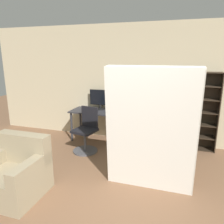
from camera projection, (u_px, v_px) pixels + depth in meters
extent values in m
cube|color=#C6B793|center=(147.00, 85.00, 4.98)|extent=(8.00, 0.06, 2.70)
cube|color=#2D2D33|center=(98.00, 111.00, 5.15)|extent=(1.30, 0.60, 0.03)
cylinder|color=#2D2D33|center=(72.00, 127.00, 5.19)|extent=(0.05, 0.05, 0.70)
cylinder|color=#2D2D33|center=(119.00, 132.00, 4.84)|extent=(0.05, 0.05, 0.70)
cylinder|color=#2D2D33|center=(80.00, 121.00, 5.64)|extent=(0.05, 0.05, 0.70)
cylinder|color=#2D2D33|center=(125.00, 125.00, 5.29)|extent=(0.05, 0.05, 0.70)
cylinder|color=black|center=(100.00, 109.00, 5.30)|extent=(0.23, 0.23, 0.02)
cylinder|color=black|center=(100.00, 106.00, 5.28)|extent=(0.04, 0.04, 0.10)
cube|color=black|center=(100.00, 97.00, 5.23)|extent=(0.52, 0.02, 0.37)
cube|color=black|center=(100.00, 97.00, 5.23)|extent=(0.50, 0.03, 0.34)
cylinder|color=#4C4C51|center=(85.00, 151.00, 4.67)|extent=(0.52, 0.52, 0.03)
cylinder|color=#4C4C51|center=(85.00, 141.00, 4.62)|extent=(0.05, 0.05, 0.41)
cube|color=black|center=(85.00, 131.00, 4.56)|extent=(0.51, 0.51, 0.05)
cube|color=black|center=(90.00, 117.00, 4.67)|extent=(0.40, 0.11, 0.45)
cube|color=#2D2319|center=(181.00, 111.00, 4.72)|extent=(0.02, 0.28, 1.67)
cube|color=#2D2319|center=(218.00, 113.00, 4.50)|extent=(0.02, 0.28, 1.67)
cube|color=#2D2319|center=(199.00, 111.00, 4.73)|extent=(0.75, 0.02, 1.67)
cube|color=#2D2319|center=(196.00, 148.00, 4.82)|extent=(0.71, 0.24, 0.02)
cube|color=#2D2319|center=(197.00, 136.00, 4.75)|extent=(0.71, 0.24, 0.02)
cube|color=#2D2319|center=(198.00, 124.00, 4.68)|extent=(0.71, 0.24, 0.02)
cube|color=#2D2319|center=(199.00, 112.00, 4.61)|extent=(0.71, 0.24, 0.02)
cube|color=#2D2319|center=(201.00, 99.00, 4.54)|extent=(0.71, 0.24, 0.02)
cube|color=#2D2319|center=(202.00, 86.00, 4.48)|extent=(0.71, 0.24, 0.02)
cube|color=#2D2319|center=(203.00, 72.00, 4.41)|extent=(0.71, 0.24, 0.02)
cube|color=#1E4C9E|center=(181.00, 142.00, 4.90)|extent=(0.04, 0.20, 0.20)
cube|color=#287A38|center=(183.00, 143.00, 4.87)|extent=(0.03, 0.19, 0.17)
cube|color=silver|center=(185.00, 142.00, 4.86)|extent=(0.04, 0.17, 0.19)
cube|color=#232328|center=(187.00, 143.00, 4.84)|extent=(0.02, 0.18, 0.18)
cube|color=#287A38|center=(188.00, 143.00, 4.83)|extent=(0.03, 0.19, 0.20)
cube|color=#1E4C9E|center=(181.00, 130.00, 4.84)|extent=(0.02, 0.18, 0.18)
cube|color=brown|center=(183.00, 130.00, 4.79)|extent=(0.03, 0.14, 0.22)
cube|color=#232328|center=(185.00, 130.00, 4.82)|extent=(0.02, 0.14, 0.21)
cube|color=teal|center=(186.00, 130.00, 4.81)|extent=(0.03, 0.18, 0.21)
cube|color=#1E4C9E|center=(188.00, 130.00, 4.76)|extent=(0.04, 0.16, 0.23)
cube|color=gold|center=(182.00, 118.00, 4.76)|extent=(0.03, 0.17, 0.22)
cube|color=#232328|center=(184.00, 118.00, 4.73)|extent=(0.02, 0.18, 0.21)
cube|color=silver|center=(186.00, 119.00, 4.77)|extent=(0.03, 0.16, 0.16)
cube|color=#1E4C9E|center=(188.00, 119.00, 4.69)|extent=(0.03, 0.15, 0.20)
cube|color=gold|center=(190.00, 118.00, 4.75)|extent=(0.03, 0.14, 0.21)
cube|color=#232328|center=(192.00, 119.00, 4.72)|extent=(0.03, 0.18, 0.20)
cube|color=red|center=(193.00, 119.00, 4.65)|extent=(0.03, 0.17, 0.23)
cube|color=teal|center=(195.00, 119.00, 4.66)|extent=(0.02, 0.20, 0.23)
cube|color=red|center=(183.00, 107.00, 4.66)|extent=(0.03, 0.17, 0.17)
cube|color=#1E4C9E|center=(186.00, 106.00, 4.67)|extent=(0.04, 0.14, 0.20)
cube|color=silver|center=(188.00, 105.00, 4.66)|extent=(0.02, 0.19, 0.23)
cube|color=#287A38|center=(189.00, 107.00, 4.64)|extent=(0.03, 0.14, 0.17)
cube|color=silver|center=(190.00, 107.00, 4.66)|extent=(0.02, 0.13, 0.18)
cube|color=#7A2D84|center=(192.00, 106.00, 4.63)|extent=(0.03, 0.18, 0.21)
cube|color=#1E4C9E|center=(184.00, 94.00, 4.62)|extent=(0.02, 0.15, 0.17)
cube|color=orange|center=(186.00, 93.00, 4.64)|extent=(0.03, 0.15, 0.20)
cube|color=silver|center=(188.00, 93.00, 4.62)|extent=(0.03, 0.18, 0.22)
cube|color=#7A2D84|center=(190.00, 93.00, 4.58)|extent=(0.02, 0.18, 0.20)
cube|color=teal|center=(192.00, 93.00, 4.55)|extent=(0.03, 0.14, 0.21)
cube|color=#7A2D84|center=(193.00, 94.00, 4.58)|extent=(0.04, 0.19, 0.17)
cube|color=orange|center=(196.00, 93.00, 4.56)|extent=(0.03, 0.18, 0.21)
cube|color=gold|center=(198.00, 94.00, 4.52)|extent=(0.02, 0.19, 0.19)
cube|color=silver|center=(199.00, 94.00, 4.50)|extent=(0.02, 0.18, 0.19)
cube|color=silver|center=(186.00, 80.00, 4.56)|extent=(0.03, 0.14, 0.18)
cube|color=orange|center=(187.00, 81.00, 4.55)|extent=(0.03, 0.17, 0.16)
cube|color=silver|center=(189.00, 81.00, 4.52)|extent=(0.03, 0.18, 0.19)
cube|color=#287A38|center=(191.00, 81.00, 4.47)|extent=(0.03, 0.14, 0.17)
cube|color=gold|center=(193.00, 80.00, 4.50)|extent=(0.03, 0.14, 0.20)
cube|color=#287A38|center=(195.00, 81.00, 4.51)|extent=(0.03, 0.20, 0.17)
cube|color=teal|center=(197.00, 80.00, 4.46)|extent=(0.03, 0.19, 0.23)
cube|color=silver|center=(151.00, 131.00, 3.16)|extent=(1.30, 0.35, 1.86)
cube|color=beige|center=(198.00, 136.00, 2.97)|extent=(0.01, 0.35, 1.82)
cube|color=gray|center=(13.00, 183.00, 3.16)|extent=(0.85, 0.80, 0.40)
cube|color=gray|center=(24.00, 147.00, 3.33)|extent=(0.85, 0.20, 0.45)
cube|color=gray|center=(31.00, 168.00, 2.99)|extent=(0.16, 0.80, 0.20)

